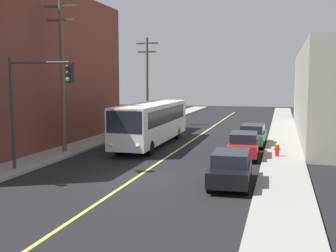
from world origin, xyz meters
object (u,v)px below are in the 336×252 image
object	(u,v)px
utility_pole_near	(62,68)
fire_hydrant	(277,149)
parked_car_black	(231,168)
parked_car_green	(253,135)
traffic_signal_left_corner	(36,92)
city_bus	(152,122)
utility_pole_mid	(147,77)
parked_car_red	(244,145)

from	to	relation	value
utility_pole_near	fire_hydrant	bearing A→B (deg)	7.99
parked_car_black	parked_car_green	distance (m)	12.23
traffic_signal_left_corner	fire_hydrant	xyz separation A→B (m)	(12.26, 7.57, -3.72)
utility_pole_near	traffic_signal_left_corner	world-z (taller)	utility_pole_near
city_bus	utility_pole_mid	world-z (taller)	utility_pole_mid
city_bus	parked_car_black	xyz separation A→B (m)	(7.24, -10.49, -0.98)
city_bus	parked_car_black	distance (m)	12.78
parked_car_green	utility_pole_near	size ratio (longest dim) A/B	0.44
city_bus	fire_hydrant	size ratio (longest dim) A/B	14.51
parked_car_green	parked_car_red	bearing A→B (deg)	-92.42
utility_pole_near	traffic_signal_left_corner	distance (m)	6.04
parked_car_red	traffic_signal_left_corner	size ratio (longest dim) A/B	0.74
parked_car_green	traffic_signal_left_corner	distance (m)	16.49
city_bus	parked_car_red	xyz separation A→B (m)	(7.20, -3.28, -0.98)
city_bus	parked_car_red	world-z (taller)	city_bus
city_bus	parked_car_red	distance (m)	7.97
utility_pole_near	parked_car_black	bearing A→B (deg)	-24.89
parked_car_red	fire_hydrant	size ratio (longest dim) A/B	5.30
utility_pole_near	traffic_signal_left_corner	bearing A→B (deg)	-73.35
parked_car_red	utility_pole_mid	bearing A→B (deg)	126.75
parked_car_red	fire_hydrant	bearing A→B (deg)	7.47
parked_car_green	city_bus	bearing A→B (deg)	-166.79
utility_pole_near	utility_pole_mid	world-z (taller)	utility_pole_near
utility_pole_near	utility_pole_mid	distance (m)	17.44
utility_pole_mid	fire_hydrant	distance (m)	21.29
parked_car_red	parked_car_green	size ratio (longest dim) A/B	1.00
parked_car_red	parked_car_black	bearing A→B (deg)	-89.67
parked_car_red	utility_pole_mid	xyz separation A→B (m)	(-11.76, 15.75, 4.45)
parked_car_green	utility_pole_mid	bearing A→B (deg)	138.13
city_bus	fire_hydrant	bearing A→B (deg)	-17.98
parked_car_black	fire_hydrant	size ratio (longest dim) A/B	5.31
utility_pole_near	utility_pole_mid	bearing A→B (deg)	89.64
parked_car_red	parked_car_green	xyz separation A→B (m)	(0.21, 5.02, 0.00)
parked_car_black	parked_car_red	xyz separation A→B (m)	(-0.04, 7.21, 0.00)
parked_car_green	utility_pole_near	world-z (taller)	utility_pole_near
traffic_signal_left_corner	utility_pole_near	bearing A→B (deg)	106.65
city_bus	parked_car_green	distance (m)	7.67
parked_car_red	utility_pole_near	xyz separation A→B (m)	(-11.87, -1.68, 4.92)
parked_car_black	utility_pole_mid	xyz separation A→B (m)	(-11.80, 22.96, 4.45)
parked_car_black	utility_pole_mid	world-z (taller)	utility_pole_mid
parked_car_green	traffic_signal_left_corner	size ratio (longest dim) A/B	0.74
utility_pole_near	fire_hydrant	xyz separation A→B (m)	(13.94, 1.96, -5.18)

